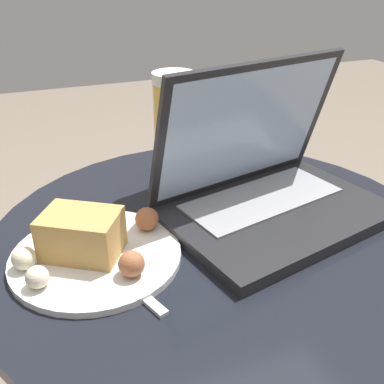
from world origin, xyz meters
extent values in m
cylinder|color=#515156|center=(0.00, 0.00, 0.27)|extent=(0.08, 0.08, 0.51)
cylinder|color=black|center=(0.00, 0.00, 0.53)|extent=(0.65, 0.65, 0.02)
cube|color=#232326|center=(0.09, 0.00, 0.55)|extent=(0.35, 0.28, 0.02)
cube|color=gray|center=(0.09, 0.04, 0.56)|extent=(0.26, 0.15, 0.00)
cube|color=#232326|center=(0.08, 0.08, 0.66)|extent=(0.32, 0.13, 0.21)
cube|color=silver|center=(0.08, 0.08, 0.66)|extent=(0.30, 0.12, 0.19)
cylinder|color=gold|center=(-0.01, 0.15, 0.63)|extent=(0.06, 0.06, 0.18)
cylinder|color=white|center=(-0.01, 0.15, 0.73)|extent=(0.07, 0.07, 0.02)
cylinder|color=silver|center=(-0.17, 0.00, 0.54)|extent=(0.22, 0.22, 0.01)
cube|color=tan|center=(-0.19, 0.01, 0.58)|extent=(0.12, 0.11, 0.06)
sphere|color=beige|center=(-0.26, 0.00, 0.56)|extent=(0.03, 0.03, 0.03)
sphere|color=#9E5B38|center=(-0.10, 0.03, 0.57)|extent=(0.03, 0.03, 0.03)
sphere|color=#9E5B38|center=(-0.14, -0.06, 0.57)|extent=(0.03, 0.03, 0.03)
sphere|color=beige|center=(-0.25, -0.04, 0.56)|extent=(0.03, 0.03, 0.03)
cube|color=silver|center=(-0.15, -0.07, 0.54)|extent=(0.06, 0.13, 0.00)
cube|color=silver|center=(-0.18, 0.02, 0.54)|extent=(0.04, 0.06, 0.00)
camera|label=1|loc=(-0.23, -0.49, 0.89)|focal=42.00mm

